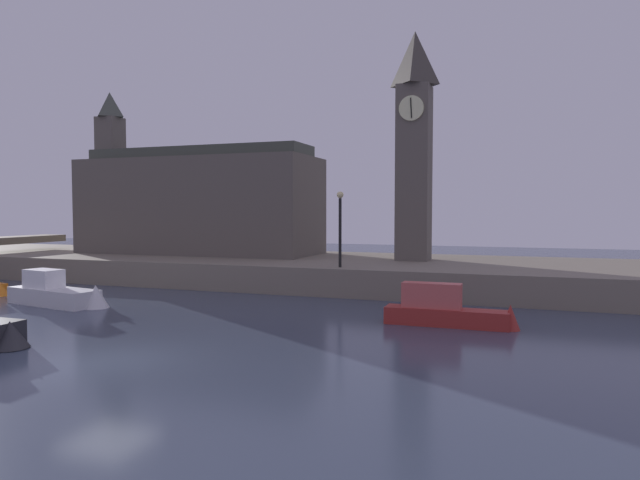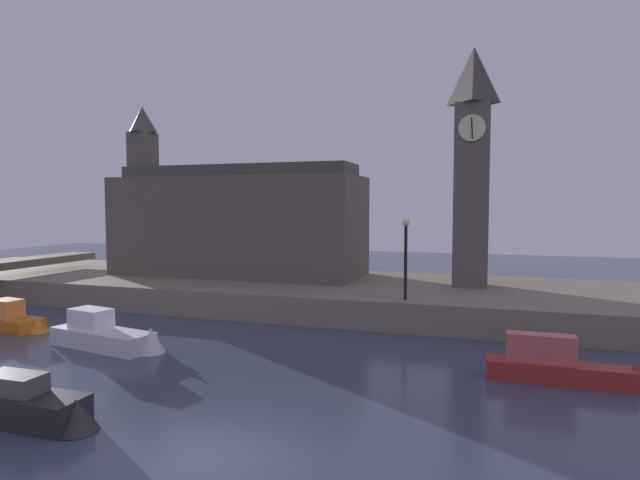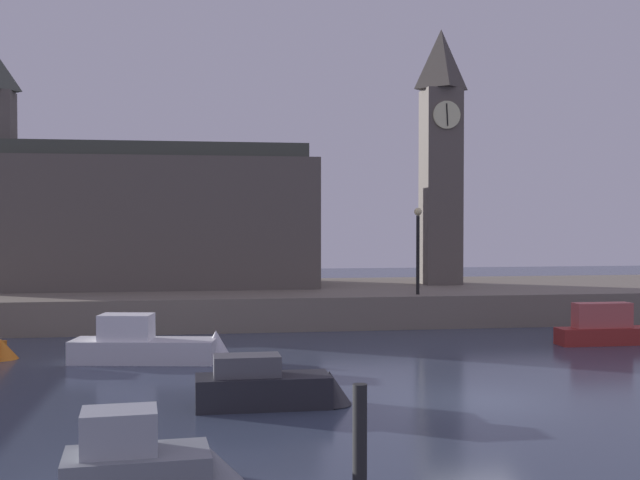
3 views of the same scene
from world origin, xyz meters
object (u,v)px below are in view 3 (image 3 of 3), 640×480
parliament_hall (146,217)px  streetlamp (418,241)px  boat_barge_dark (275,387)px  boat_dinghy_red (621,330)px  boat_ferry_white (158,346)px  clock_tower (441,152)px  mooring_post_left (360,449)px  boat_cruiser_grey (150,460)px

parliament_hall → streetlamp: size_ratio=4.21×
boat_barge_dark → boat_dinghy_red: (14.67, 8.60, 0.04)m
streetlamp → boat_dinghy_red: 9.77m
boat_ferry_white → boat_dinghy_red: 18.14m
clock_tower → boat_ferry_white: size_ratio=2.34×
boat_ferry_white → parliament_hall: bearing=95.6°
mooring_post_left → boat_dinghy_red: size_ratio=0.42×
clock_tower → mooring_post_left: clock_tower is taller
streetlamp → boat_ferry_white: (-11.46, -7.63, -3.46)m
parliament_hall → mooring_post_left: (5.51, -29.09, -4.06)m
boat_cruiser_grey → clock_tower: bearing=62.8°
boat_dinghy_red → boat_ferry_white: bearing=-175.8°
mooring_post_left → boat_ferry_white: 15.67m
boat_ferry_white → boat_barge_dark: (3.42, -7.26, -0.02)m
mooring_post_left → boat_barge_dark: 7.89m
boat_ferry_white → boat_dinghy_red: (18.09, 1.34, 0.02)m
boat_ferry_white → clock_tower: bearing=43.1°
mooring_post_left → boat_ferry_white: size_ratio=0.37×
clock_tower → mooring_post_left: size_ratio=6.30×
parliament_hall → clock_tower: bearing=-2.3°
clock_tower → parliament_hall: 16.07m
parliament_hall → mooring_post_left: bearing=-79.3°
mooring_post_left → boat_cruiser_grey: mooring_post_left is taller
boat_ferry_white → boat_dinghy_red: boat_ferry_white is taller
mooring_post_left → boat_dinghy_red: mooring_post_left is taller
parliament_hall → streetlamp: parliament_hall is taller
streetlamp → boat_barge_dark: bearing=-118.3°
streetlamp → boat_ferry_white: bearing=-146.3°
parliament_hall → boat_ferry_white: (1.36, -13.99, -4.60)m
boat_barge_dark → boat_dinghy_red: size_ratio=0.80×
mooring_post_left → streetlamp: bearing=72.2°
boat_cruiser_grey → boat_ferry_white: bearing=92.5°
parliament_hall → boat_cruiser_grey: 27.78m
streetlamp → mooring_post_left: (-7.31, -22.73, -2.91)m
mooring_post_left → parliament_hall: bearing=100.7°
parliament_hall → boat_ferry_white: bearing=-84.4°
clock_tower → streetlamp: size_ratio=3.41×
streetlamp → boat_barge_dark: size_ratio=0.97×
parliament_hall → boat_cruiser_grey: bearing=-85.9°
parliament_hall → boat_ferry_white: size_ratio=2.89×
boat_dinghy_red → streetlamp: bearing=136.5°
boat_barge_dark → boat_dinghy_red: boat_dinghy_red is taller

